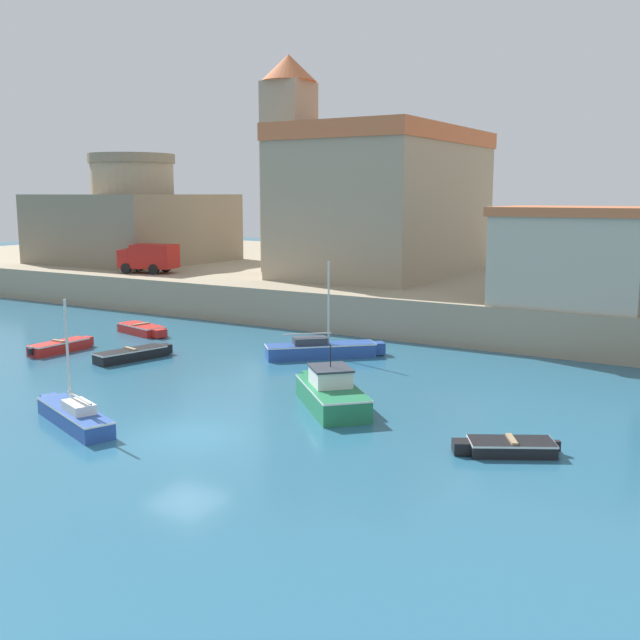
# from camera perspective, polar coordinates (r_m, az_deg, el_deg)

# --- Properties ---
(ground_plane) EXTENTS (200.00, 200.00, 0.00)m
(ground_plane) POSITION_cam_1_polar(r_m,az_deg,el_deg) (27.17, -10.23, -8.65)
(ground_plane) COLOR #28607F
(quay_seawall) EXTENTS (120.00, 40.00, 2.43)m
(quay_seawall) POSITION_cam_1_polar(r_m,az_deg,el_deg) (61.63, 14.69, 2.54)
(quay_seawall) COLOR gray
(quay_seawall) RESTS_ON ground
(dinghy_red_0) EXTENTS (4.15, 2.10, 0.64)m
(dinghy_red_0) POSITION_cam_1_polar(r_m,az_deg,el_deg) (46.84, -13.39, -0.67)
(dinghy_red_0) COLOR red
(dinghy_red_0) RESTS_ON ground
(dinghy_red_1) EXTENTS (1.15, 4.01, 0.67)m
(dinghy_red_1) POSITION_cam_1_polar(r_m,az_deg,el_deg) (42.76, -19.17, -1.89)
(dinghy_red_1) COLOR red
(dinghy_red_1) RESTS_ON ground
(sailboat_blue_2) EXTENTS (5.38, 2.80, 4.67)m
(sailboat_blue_2) POSITION_cam_1_polar(r_m,az_deg,el_deg) (29.17, -18.24, -6.86)
(sailboat_blue_2) COLOR #284C9E
(sailboat_blue_2) RESTS_ON ground
(sailboat_blue_3) EXTENTS (5.31, 5.05, 5.02)m
(sailboat_blue_3) POSITION_cam_1_polar(r_m,az_deg,el_deg) (39.04, 0.15, -2.21)
(sailboat_blue_3) COLOR #284C9E
(sailboat_blue_3) RESTS_ON ground
(dinghy_black_4) EXTENTS (1.97, 4.33, 0.64)m
(dinghy_black_4) POSITION_cam_1_polar(r_m,az_deg,el_deg) (39.69, -14.10, -2.52)
(dinghy_black_4) COLOR black
(dinghy_black_4) RESTS_ON ground
(dinghy_black_5) EXTENTS (3.34, 2.45, 0.54)m
(dinghy_black_5) POSITION_cam_1_polar(r_m,az_deg,el_deg) (25.64, 14.13, -9.31)
(dinghy_black_5) COLOR black
(dinghy_black_5) RESTS_ON ground
(motorboat_green_6) EXTENTS (5.02, 5.03, 2.55)m
(motorboat_green_6) POSITION_cam_1_polar(r_m,az_deg,el_deg) (29.97, 0.81, -5.54)
(motorboat_green_6) COLOR #237A4C
(motorboat_green_6) RESTS_ON ground
(church) EXTENTS (14.64, 17.60, 16.33)m
(church) POSITION_cam_1_polar(r_m,az_deg,el_deg) (57.34, 4.42, 9.25)
(church) COLOR gray
(church) RESTS_ON quay_seawall
(fortress) EXTENTS (13.87, 13.87, 9.48)m
(fortress) POSITION_cam_1_polar(r_m,az_deg,el_deg) (69.66, -13.98, 7.27)
(fortress) COLOR gray
(fortress) RESTS_ON quay_seawall
(harbor_shed_mid_row) EXTENTS (8.11, 6.69, 5.32)m
(harbor_shed_mid_row) POSITION_cam_1_polar(r_m,az_deg,el_deg) (43.21, 18.78, 4.67)
(harbor_shed_mid_row) COLOR #BCB29E
(harbor_shed_mid_row) RESTS_ON quay_seawall
(truck_on_quay) EXTENTS (4.68, 3.10, 2.20)m
(truck_on_quay) POSITION_cam_1_polar(r_m,az_deg,el_deg) (58.95, -12.90, 4.69)
(truck_on_quay) COLOR #AD1E19
(truck_on_quay) RESTS_ON quay_seawall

